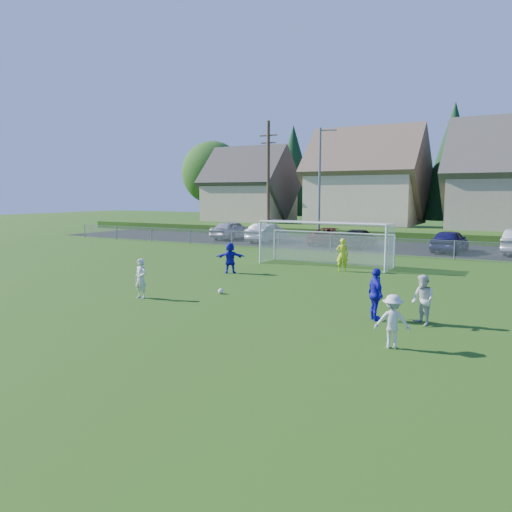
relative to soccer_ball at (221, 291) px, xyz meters
The scene contains 21 objects.
ground 6.36m from the soccer_ball, 83.74° to the right, with size 160.00×160.00×0.00m, color #193D0C.
asphalt_lot 21.19m from the soccer_ball, 88.12° to the left, with size 60.00×60.00×0.00m, color black.
grass_embankment 28.69m from the soccer_ball, 88.61° to the left, with size 70.00×6.00×0.80m, color #1E420F.
soccer_ball is the anchor object (origin of this frame).
player_white_a 3.20m from the soccer_ball, 134.98° to the right, with size 0.56×0.37×1.54m, color silver.
player_white_b 8.13m from the soccer_ball, ahead, with size 0.75×0.59×1.55m, color silver.
player_white_c 8.70m from the soccer_ball, 25.64° to the right, with size 0.92×0.53×1.42m, color silver.
player_blue_a 6.76m from the soccer_ball, ahead, with size 0.98×0.41×1.68m, color #1A13BA.
player_blue_b 5.37m from the soccer_ball, 118.11° to the left, with size 1.45×0.46×1.57m, color #1A13BA.
goalkeeper 8.41m from the soccer_ball, 74.35° to the left, with size 0.63×0.41×1.72m, color #C9E31A.
car_a 24.36m from the soccer_ball, 120.93° to the left, with size 1.94×4.82×1.64m, color #A8AAB0.
car_b 22.11m from the soccer_ball, 113.27° to the left, with size 1.63×4.68×1.54m, color silver.
car_c 20.77m from the soccer_ball, 98.69° to the left, with size 2.28×4.95×1.38m, color #5B0A12.
car_d 19.97m from the soccer_ball, 91.88° to the left, with size 1.89×4.66×1.35m, color black.
car_e 20.73m from the soccer_ball, 73.70° to the left, with size 1.83×4.56×1.55m, color #17154A.
soccer_goal 9.87m from the soccer_ball, 85.92° to the left, with size 7.42×1.90×2.50m.
chainlink_fence 15.70m from the soccer_ball, 87.47° to the left, with size 52.06×0.06×1.20m.
streetlight 20.58m from the soccer_ball, 100.80° to the left, with size 1.38×0.18×9.00m.
utility_pole 23.03m from the soccer_ball, 113.07° to the left, with size 1.60×0.26×10.00m.
houses_row 36.95m from the soccer_ball, 85.78° to the left, with size 53.90×11.45×13.27m.
tree_row 42.99m from the soccer_ball, 87.65° to the left, with size 65.98×12.36×13.80m.
Camera 1 is at (10.24, -10.21, 4.01)m, focal length 35.00 mm.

